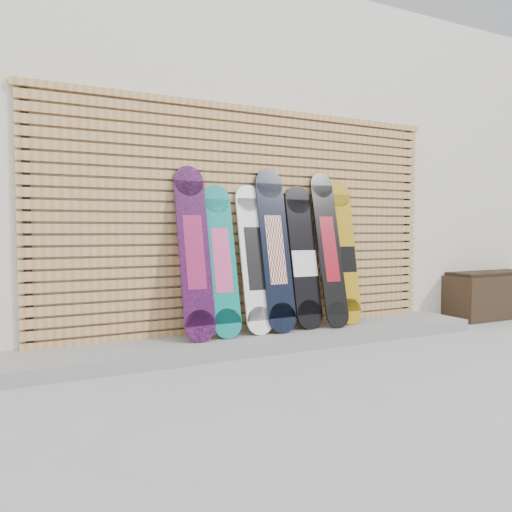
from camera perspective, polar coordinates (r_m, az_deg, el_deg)
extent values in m
plane|color=#99999B|center=(4.29, 7.27, -11.81)|extent=(80.00, 80.00, 0.00)
cube|color=silver|center=(7.53, -4.50, 8.36)|extent=(12.00, 5.00, 3.60)
cube|color=gray|center=(4.77, 1.14, -9.53)|extent=(4.60, 0.70, 0.12)
cube|color=tan|center=(5.01, -0.41, -8.03)|extent=(4.20, 0.05, 0.08)
cube|color=tan|center=(4.99, -0.41, -6.93)|extent=(4.20, 0.05, 0.08)
cube|color=tan|center=(4.98, -0.41, -5.83)|extent=(4.20, 0.05, 0.07)
cube|color=tan|center=(4.96, -0.41, -4.73)|extent=(4.20, 0.05, 0.07)
cube|color=tan|center=(4.95, -0.41, -3.61)|extent=(4.20, 0.05, 0.07)
cube|color=tan|center=(4.94, -0.41, -2.50)|extent=(4.20, 0.05, 0.07)
cube|color=tan|center=(4.93, -0.42, -1.38)|extent=(4.20, 0.05, 0.07)
cube|color=tan|center=(4.93, -0.42, -0.25)|extent=(4.20, 0.05, 0.07)
cube|color=tan|center=(4.92, -0.42, 0.88)|extent=(4.20, 0.05, 0.07)
cube|color=tan|center=(4.92, -0.42, 2.01)|extent=(4.20, 0.05, 0.08)
cube|color=tan|center=(4.92, -0.42, 3.14)|extent=(4.20, 0.05, 0.08)
cube|color=tan|center=(4.92, -0.42, 4.27)|extent=(4.20, 0.05, 0.08)
cube|color=tan|center=(4.92, -0.42, 5.39)|extent=(4.20, 0.05, 0.08)
cube|color=tan|center=(4.93, -0.42, 6.52)|extent=(4.20, 0.05, 0.08)
cube|color=tan|center=(4.93, -0.42, 7.65)|extent=(4.20, 0.05, 0.08)
cube|color=tan|center=(4.94, -0.42, 8.77)|extent=(4.20, 0.05, 0.08)
cube|color=tan|center=(4.95, -0.42, 9.88)|extent=(4.20, 0.05, 0.08)
cube|color=tan|center=(4.97, -0.42, 10.99)|extent=(4.20, 0.05, 0.08)
cube|color=tan|center=(4.98, -0.42, 12.10)|extent=(4.20, 0.05, 0.08)
cube|color=tan|center=(5.00, -0.42, 13.20)|extent=(4.20, 0.05, 0.08)
cube|color=tan|center=(5.02, -0.42, 14.29)|extent=(4.20, 0.05, 0.08)
cube|color=tan|center=(5.04, -0.42, 15.37)|extent=(4.20, 0.05, 0.08)
cube|color=black|center=(4.44, -24.70, 3.00)|extent=(0.06, 0.04, 2.23)
cube|color=black|center=(6.10, 16.79, 3.07)|extent=(0.06, 0.04, 2.23)
cube|color=tan|center=(5.06, -0.42, 16.36)|extent=(4.26, 0.07, 0.06)
cube|color=black|center=(6.94, 25.13, -4.15)|extent=(1.28, 0.53, 0.53)
cube|color=black|center=(6.91, 25.18, -1.78)|extent=(1.17, 0.43, 0.04)
cube|color=black|center=(4.47, -7.06, 0.45)|extent=(0.28, 0.31, 1.29)
cylinder|color=black|center=(4.41, -6.38, -7.97)|extent=(0.28, 0.08, 0.28)
cylinder|color=black|center=(4.62, -7.71, 8.48)|extent=(0.28, 0.08, 0.28)
cube|color=#961E52|center=(4.47, -7.06, 0.45)|extent=(0.18, 0.17, 0.66)
cube|color=#0D7F76|center=(4.58, -3.94, -0.48)|extent=(0.27, 0.28, 1.14)
cylinder|color=#0D7F76|center=(4.53, -3.28, -7.73)|extent=(0.27, 0.08, 0.27)
cylinder|color=#0D7F76|center=(4.70, -4.59, 6.50)|extent=(0.27, 0.08, 0.27)
cube|color=#E95291|center=(4.58, -3.94, -0.48)|extent=(0.17, 0.16, 0.59)
cube|color=white|center=(4.72, -0.25, -0.30)|extent=(0.27, 0.27, 1.15)
cylinder|color=white|center=(4.68, 0.45, -7.42)|extent=(0.27, 0.08, 0.27)
cylinder|color=white|center=(4.84, -0.92, 6.59)|extent=(0.27, 0.08, 0.27)
cube|color=black|center=(4.72, -0.25, -0.30)|extent=(0.17, 0.16, 0.60)
cube|color=black|center=(4.81, 2.22, 0.73)|extent=(0.29, 0.30, 1.29)
cylinder|color=black|center=(4.75, 3.02, -7.09)|extent=(0.29, 0.08, 0.29)
cylinder|color=black|center=(4.95, 1.46, 8.24)|extent=(0.29, 0.08, 0.29)
cube|color=white|center=(4.81, 2.22, 0.73)|extent=(0.18, 0.17, 0.67)
cube|color=black|center=(5.00, 5.45, -0.04)|extent=(0.29, 0.26, 1.14)
cylinder|color=black|center=(4.96, 6.15, -6.69)|extent=(0.29, 0.08, 0.29)
cylinder|color=black|center=(5.10, 4.77, 6.42)|extent=(0.29, 0.08, 0.29)
cube|color=white|center=(4.99, 5.54, -0.87)|extent=(0.28, 0.08, 0.26)
cube|color=black|center=(5.12, 8.36, 0.80)|extent=(0.26, 0.32, 1.31)
cylinder|color=black|center=(5.07, 9.29, -6.66)|extent=(0.26, 0.08, 0.26)
cylinder|color=black|center=(5.27, 7.47, 7.97)|extent=(0.26, 0.08, 0.26)
cube|color=maroon|center=(5.12, 8.36, 0.80)|extent=(0.16, 0.18, 0.66)
cube|color=#B48913|center=(5.30, 10.07, 0.41)|extent=(0.27, 0.24, 1.22)
cylinder|color=#B48913|center=(5.27, 10.72, -6.25)|extent=(0.27, 0.07, 0.27)
cylinder|color=#B48913|center=(5.39, 9.43, 6.92)|extent=(0.27, 0.07, 0.27)
cube|color=black|center=(5.29, 10.15, -0.40)|extent=(0.26, 0.07, 0.27)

